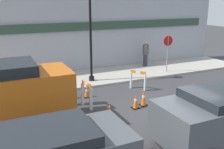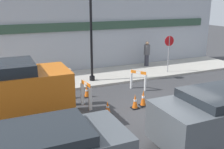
% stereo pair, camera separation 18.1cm
% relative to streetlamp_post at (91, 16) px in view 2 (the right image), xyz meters
% --- Properties ---
extents(ground_plane, '(60.00, 60.00, 0.00)m').
position_rel_streetlamp_post_xyz_m(ground_plane, '(1.32, -5.40, -3.57)').
color(ground_plane, '#38383A').
extents(sidewalk_slab, '(18.00, 3.32, 0.11)m').
position_rel_streetlamp_post_xyz_m(sidewalk_slab, '(1.32, 0.76, -3.51)').
color(sidewalk_slab, '#ADA89E').
rests_on(sidewalk_slab, ground_plane).
extents(storefront_facade, '(18.00, 0.22, 5.50)m').
position_rel_streetlamp_post_xyz_m(storefront_facade, '(1.32, 2.49, -0.82)').
color(storefront_facade, '#A3A8B2').
rests_on(storefront_facade, ground_plane).
extents(streetlamp_post, '(0.44, 0.44, 5.39)m').
position_rel_streetlamp_post_xyz_m(streetlamp_post, '(0.00, 0.00, 0.00)').
color(streetlamp_post, black).
rests_on(streetlamp_post, sidewalk_slab).
extents(stop_sign, '(0.60, 0.07, 2.19)m').
position_rel_streetlamp_post_xyz_m(stop_sign, '(4.79, -0.22, -1.99)').
color(stop_sign, gray).
rests_on(stop_sign, sidewalk_slab).
extents(barricade_0, '(0.58, 0.76, 0.97)m').
position_rel_streetlamp_post_xyz_m(barricade_0, '(1.69, -2.06, -3.05)').
color(barricade_0, white).
rests_on(barricade_0, ground_plane).
extents(barricade_1, '(0.25, 0.78, 1.11)m').
position_rel_streetlamp_post_xyz_m(barricade_1, '(-1.40, -3.16, -2.98)').
color(barricade_1, white).
rests_on(barricade_1, ground_plane).
extents(traffic_cone_0, '(0.30, 0.30, 0.74)m').
position_rel_streetlamp_post_xyz_m(traffic_cone_0, '(-1.67, -1.90, -3.21)').
color(traffic_cone_0, black).
rests_on(traffic_cone_0, ground_plane).
extents(traffic_cone_1, '(0.30, 0.30, 0.69)m').
position_rel_streetlamp_post_xyz_m(traffic_cone_1, '(0.85, -3.99, -3.23)').
color(traffic_cone_1, black).
rests_on(traffic_cone_1, ground_plane).
extents(traffic_cone_2, '(0.30, 0.30, 0.56)m').
position_rel_streetlamp_post_xyz_m(traffic_cone_2, '(-1.00, -2.02, -3.30)').
color(traffic_cone_2, black).
rests_on(traffic_cone_2, ground_plane).
extents(traffic_cone_3, '(0.30, 0.30, 0.53)m').
position_rel_streetlamp_post_xyz_m(traffic_cone_3, '(-0.86, -4.15, -3.32)').
color(traffic_cone_3, black).
rests_on(traffic_cone_3, ground_plane).
extents(traffic_cone_4, '(0.30, 0.30, 0.62)m').
position_rel_streetlamp_post_xyz_m(traffic_cone_4, '(0.39, -4.10, -3.27)').
color(traffic_cone_4, black).
rests_on(traffic_cone_4, ground_plane).
extents(person_worker, '(0.36, 0.36, 1.63)m').
position_rel_streetlamp_post_xyz_m(person_worker, '(-1.93, -2.66, -2.70)').
color(person_worker, '#33333D').
rests_on(person_worker, ground_plane).
extents(person_pedestrian, '(0.53, 0.53, 1.62)m').
position_rel_streetlamp_post_xyz_m(person_pedestrian, '(4.43, 1.64, -2.60)').
color(person_pedestrian, '#33333D').
rests_on(person_pedestrian, sidewalk_slab).
extents(parked_car_1, '(4.26, 2.02, 1.74)m').
position_rel_streetlamp_post_xyz_m(parked_car_1, '(1.46, -7.58, -2.59)').
color(parked_car_1, '#4C5156').
rests_on(parked_car_1, ground_plane).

